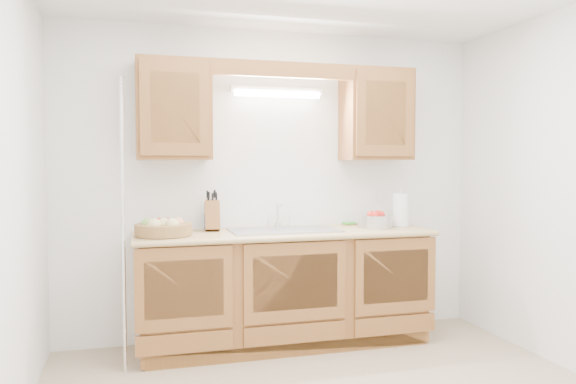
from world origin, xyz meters
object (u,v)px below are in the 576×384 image
object	(u,v)px
apple_bowl	(375,220)
fruit_basket	(164,228)
knife_block	(212,216)
paper_towel	(401,210)

from	to	relation	value
apple_bowl	fruit_basket	bearing A→B (deg)	-178.92
fruit_basket	knife_block	world-z (taller)	knife_block
fruit_basket	paper_towel	bearing A→B (deg)	2.10
fruit_basket	paper_towel	xyz separation A→B (m)	(1.93, 0.07, 0.08)
apple_bowl	knife_block	bearing A→B (deg)	172.05
knife_block	paper_towel	distance (m)	1.55
fruit_basket	apple_bowl	bearing A→B (deg)	1.08
apple_bowl	paper_towel	bearing A→B (deg)	8.96
knife_block	apple_bowl	bearing A→B (deg)	-3.78
fruit_basket	apple_bowl	world-z (taller)	apple_bowl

